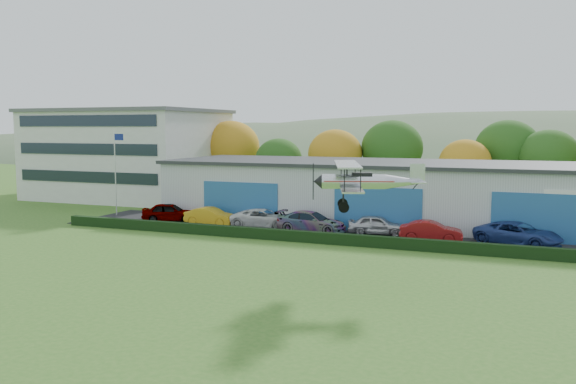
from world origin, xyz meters
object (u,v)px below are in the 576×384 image
(office_block, at_px, (129,154))
(car_2, at_px, (264,218))
(biplane, at_px, (363,180))
(car_0, at_px, (170,212))
(car_4, at_px, (377,225))
(car_6, at_px, (518,234))
(car_3, at_px, (311,222))
(car_5, at_px, (431,231))
(flagpole, at_px, (116,165))
(car_1, at_px, (211,216))
(hangar, at_px, (393,192))

(office_block, relative_size, car_2, 3.81)
(car_2, xyz_separation_m, biplane, (12.04, -14.31, 4.73))
(car_0, distance_m, car_4, 18.47)
(biplane, bearing_deg, car_6, 42.52)
(car_3, bearing_deg, car_6, -88.30)
(car_5, relative_size, biplane, 0.67)
(car_5, bearing_deg, flagpole, 79.77)
(car_2, bearing_deg, car_3, -105.99)
(car_1, height_order, car_6, car_6)
(car_0, height_order, car_3, car_0)
(car_1, relative_size, car_4, 1.01)
(car_5, bearing_deg, car_3, 81.33)
(car_0, relative_size, biplane, 0.72)
(office_block, bearing_deg, car_6, -18.80)
(flagpole, height_order, car_2, flagpole)
(car_2, bearing_deg, biplane, -148.15)
(car_0, relative_size, car_1, 1.07)
(hangar, bearing_deg, car_5, -61.45)
(office_block, xyz_separation_m, car_4, (33.25, -14.12, -4.41))
(office_block, distance_m, car_0, 21.09)
(car_0, relative_size, car_3, 0.85)
(car_3, bearing_deg, biplane, -149.37)
(flagpole, bearing_deg, car_5, -4.53)
(car_5, bearing_deg, car_0, 81.97)
(car_0, bearing_deg, car_3, -113.98)
(hangar, relative_size, car_6, 6.88)
(flagpole, relative_size, car_6, 1.36)
(office_block, distance_m, biplane, 45.78)
(car_5, relative_size, car_6, 0.76)
(hangar, height_order, car_5, hangar)
(car_2, distance_m, car_4, 9.51)
(car_2, relative_size, car_5, 1.21)
(car_3, bearing_deg, car_0, 89.60)
(flagpole, distance_m, car_4, 25.47)
(car_4, bearing_deg, flagpole, 78.71)
(car_5, height_order, biplane, biplane)
(car_0, bearing_deg, office_block, 23.65)
(car_2, bearing_deg, hangar, -60.27)
(car_3, xyz_separation_m, car_4, (5.12, 0.72, -0.05))
(car_2, height_order, car_3, car_3)
(car_4, xyz_separation_m, biplane, (2.53, -14.43, 4.72))
(hangar, relative_size, biplane, 6.12)
(car_3, bearing_deg, office_block, 63.67)
(biplane, bearing_deg, office_block, 122.97)
(car_5, height_order, car_6, car_6)
(flagpole, height_order, car_0, flagpole)
(hangar, height_order, car_4, hangar)
(car_2, height_order, car_4, car_4)
(car_1, xyz_separation_m, car_3, (9.08, -0.08, 0.07))
(flagpole, bearing_deg, biplane, -29.35)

